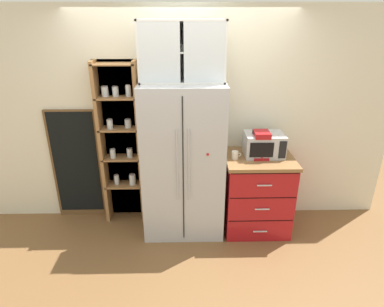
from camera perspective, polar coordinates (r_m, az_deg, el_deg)
The scene contains 13 objects.
ground_plane at distance 4.15m, azimuth -1.41°, elevation -12.76°, with size 10.74×10.74×0.00m, color brown.
wall_back_cream at distance 3.94m, azimuth -1.59°, elevation 6.03°, with size 5.04×0.10×2.55m, color silver.
refrigerator at distance 3.73m, azimuth -1.54°, elevation -1.28°, with size 0.91×0.66×1.78m.
pantry_shelf_column at distance 4.00m, azimuth -12.17°, elevation 1.97°, with size 0.53×0.25×1.98m.
counter_cabinet at distance 4.01m, azimuth 11.14°, elevation -6.67°, with size 0.78×0.68×0.93m.
microwave at distance 3.81m, azimuth 12.42°, elevation 1.53°, with size 0.44×0.33×0.26m.
coffee_maker at distance 3.75m, azimuth 11.84°, elevation 1.65°, with size 0.17×0.20×0.31m.
mug_cream at distance 3.68m, azimuth 7.53°, elevation -0.26°, with size 0.11×0.07×0.09m.
mug_red at distance 3.72m, azimuth 11.98°, elevation -0.31°, with size 0.12×0.08×0.10m.
bottle_clear at distance 3.81m, azimuth 11.63°, elevation 1.20°, with size 0.06×0.06×0.24m.
bottle_amber at distance 3.78m, azimuth 11.72°, elevation 1.48°, with size 0.07×0.07×0.30m.
upper_cabinet at distance 3.46m, azimuth -1.75°, elevation 17.37°, with size 0.87×0.32×0.61m.
chalkboard_menu at distance 4.28m, azimuth -19.46°, elevation -1.92°, with size 0.60×0.04×1.42m.
Camera 1 is at (0.02, -3.36, 2.43)m, focal length 30.58 mm.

